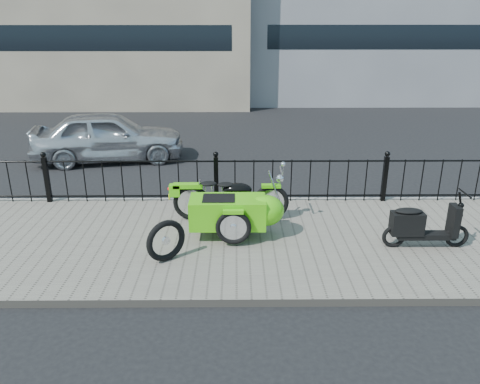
{
  "coord_description": "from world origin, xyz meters",
  "views": [
    {
      "loc": [
        0.42,
        -7.87,
        3.71
      ],
      "look_at": [
        0.48,
        -0.1,
        0.84
      ],
      "focal_mm": 35.0,
      "sensor_mm": 36.0,
      "label": 1
    }
  ],
  "objects_px": {
    "sedan_car": "(108,136)",
    "spare_tire": "(166,241)",
    "scooter": "(421,226)",
    "motorcycle_sidecar": "(238,208)"
  },
  "relations": [
    {
      "from": "motorcycle_sidecar",
      "to": "scooter",
      "type": "xyz_separation_m",
      "value": [
        3.03,
        -0.57,
        -0.09
      ]
    },
    {
      "from": "motorcycle_sidecar",
      "to": "spare_tire",
      "type": "distance_m",
      "value": 1.51
    },
    {
      "from": "motorcycle_sidecar",
      "to": "sedan_car",
      "type": "height_order",
      "value": "sedan_car"
    },
    {
      "from": "motorcycle_sidecar",
      "to": "spare_tire",
      "type": "xyz_separation_m",
      "value": [
        -1.13,
        -1.0,
        -0.13
      ]
    },
    {
      "from": "motorcycle_sidecar",
      "to": "sedan_car",
      "type": "relative_size",
      "value": 0.56
    },
    {
      "from": "scooter",
      "to": "sedan_car",
      "type": "bearing_deg",
      "value": 139.57
    },
    {
      "from": "sedan_car",
      "to": "motorcycle_sidecar",
      "type": "bearing_deg",
      "value": -154.75
    },
    {
      "from": "scooter",
      "to": "spare_tire",
      "type": "bearing_deg",
      "value": -174.08
    },
    {
      "from": "spare_tire",
      "to": "sedan_car",
      "type": "xyz_separation_m",
      "value": [
        -2.42,
        6.03,
        0.23
      ]
    },
    {
      "from": "sedan_car",
      "to": "spare_tire",
      "type": "bearing_deg",
      "value": -168.08
    }
  ]
}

